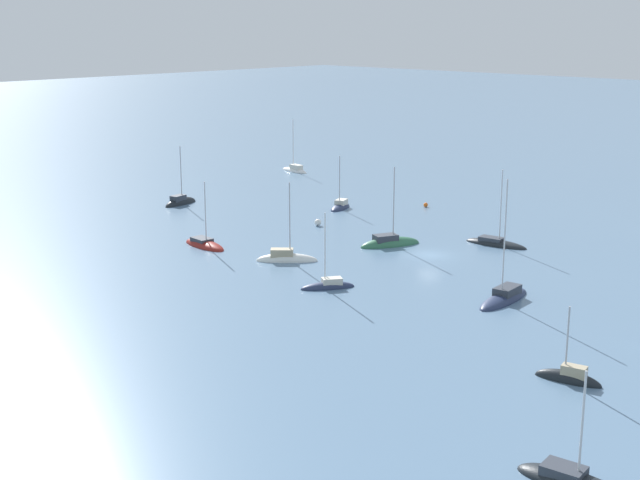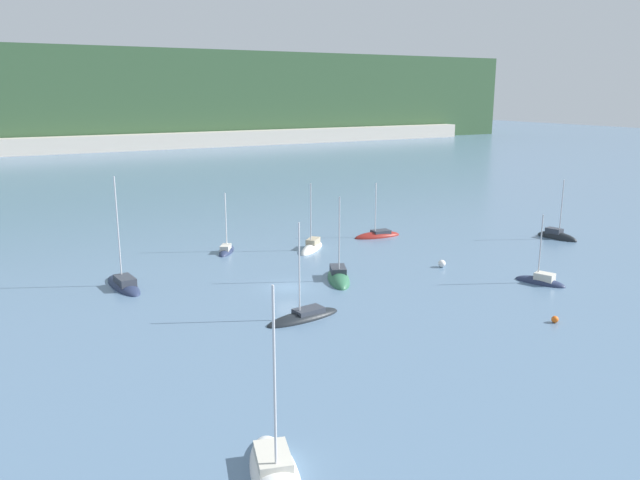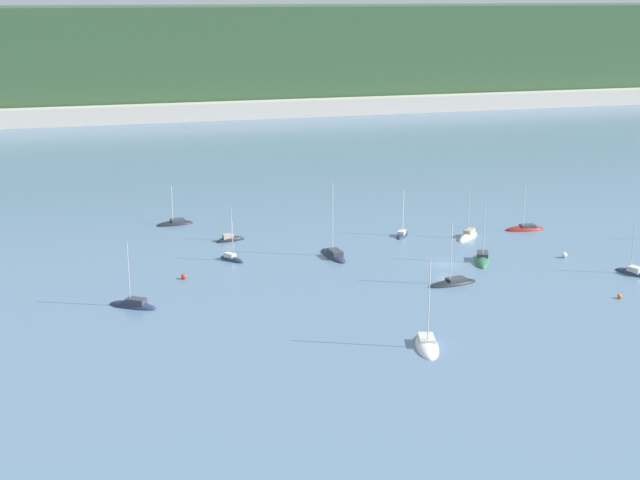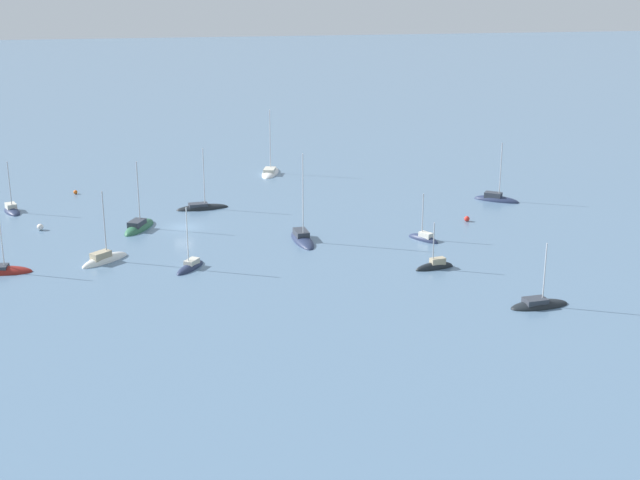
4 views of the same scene
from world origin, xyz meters
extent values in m
plane|color=slate|center=(0.00, 0.00, 0.00)|extent=(600.00, 600.00, 0.00)
ellipsoid|color=#232D4C|center=(-0.37, 17.01, 0.00)|extent=(4.25, 5.41, 1.26)
cube|color=beige|center=(-0.60, 16.65, 0.68)|extent=(1.98, 2.24, 0.67)
cylinder|color=silver|center=(-0.22, 17.24, 3.95)|extent=(0.14, 0.14, 7.20)
ellipsoid|color=black|center=(-36.25, 35.09, 0.00)|extent=(6.82, 3.08, 1.33)
cube|color=#333842|center=(-35.73, 35.15, 0.67)|extent=(2.55, 1.89, 0.60)
cylinder|color=silver|center=(-36.58, 35.05, 3.66)|extent=(0.14, 0.14, 6.58)
ellipsoid|color=black|center=(-28.79, 21.77, 0.00)|extent=(5.08, 2.31, 1.58)
cube|color=tan|center=(-29.17, 21.68, 0.85)|extent=(1.92, 1.26, 0.83)
cylinder|color=#B2B2B7|center=(-28.55, 21.82, 3.04)|extent=(0.14, 0.14, 5.21)
ellipsoid|color=#232D4C|center=(24.23, -11.80, 0.00)|extent=(3.75, 5.72, 1.29)
cube|color=beige|center=(24.39, -12.20, 0.77)|extent=(1.95, 2.30, 0.82)
cylinder|color=#B2B2B7|center=(24.13, -11.55, 3.88)|extent=(0.14, 0.14, 7.06)
ellipsoid|color=#232D4C|center=(-30.55, 10.78, 0.00)|extent=(3.88, 4.74, 1.39)
cube|color=silver|center=(-30.76, 11.10, 0.73)|extent=(1.79, 1.98, 0.70)
cylinder|color=#B2B2B7|center=(-30.41, 10.59, 3.25)|extent=(0.14, 0.14, 5.74)
ellipsoid|color=black|center=(-2.89, -9.03, 0.00)|extent=(7.84, 3.19, 1.28)
cube|color=#333842|center=(-2.28, -8.96, 0.61)|extent=(2.92, 1.89, 0.51)
cylinder|color=silver|center=(-3.27, -9.08, 4.63)|extent=(0.14, 0.14, 8.55)
ellipsoid|color=white|center=(9.69, 12.74, 0.00)|extent=(6.14, 5.88, 1.73)
cube|color=tan|center=(10.09, 13.11, 0.92)|extent=(2.62, 2.55, 0.89)
cylinder|color=#B2B2B7|center=(9.45, 12.51, 4.58)|extent=(0.14, 0.14, 8.20)
ellipsoid|color=#232D4C|center=(-46.76, -6.18, 0.00)|extent=(6.80, 5.61, 1.51)
cube|color=#333842|center=(-46.31, -6.49, 0.82)|extent=(2.85, 2.59, 0.82)
cylinder|color=#B2B2B7|center=(-47.04, -5.98, 4.63)|extent=(0.14, 0.14, 8.43)
ellipsoid|color=#2D6647|center=(5.96, -0.37, 0.00)|extent=(5.20, 7.78, 1.93)
cube|color=#333842|center=(6.20, 0.17, 0.93)|extent=(2.59, 3.13, 0.81)
cylinder|color=#B2B2B7|center=(5.80, -0.72, 4.86)|extent=(0.14, 0.14, 8.66)
ellipsoid|color=#232D4C|center=(-15.01, 8.56, 0.00)|extent=(3.06, 8.50, 1.42)
cube|color=#333842|center=(-14.95, 7.90, 0.81)|extent=(1.88, 3.13, 0.84)
cylinder|color=silver|center=(-15.05, 8.97, 5.98)|extent=(0.14, 0.14, 11.18)
ellipsoid|color=maroon|center=(21.27, 14.76, 0.00)|extent=(7.16, 3.01, 1.47)
cylinder|color=silver|center=(20.92, 14.79, 4.02)|extent=(0.14, 0.14, 7.23)
ellipsoid|color=white|center=(-15.13, -29.32, 0.00)|extent=(4.64, 8.32, 1.54)
cube|color=beige|center=(-14.95, -28.71, 0.74)|extent=(2.52, 3.23, 0.63)
cylinder|color=silver|center=(-15.23, -29.70, 5.61)|extent=(0.14, 0.14, 10.38)
sphere|color=white|center=(19.04, -1.89, 0.43)|extent=(0.86, 0.86, 0.86)
sphere|color=red|center=(-38.83, 3.62, 0.37)|extent=(0.75, 0.75, 0.75)
sphere|color=orange|center=(16.15, -20.74, 0.31)|extent=(0.62, 0.62, 0.62)
camera|label=1|loc=(-57.32, 77.90, 25.57)|focal=50.00mm
camera|label=2|loc=(-27.24, -56.10, 19.96)|focal=35.00mm
camera|label=3|loc=(-53.32, -117.96, 39.60)|focal=50.00mm
camera|label=4|loc=(0.88, 117.05, 35.09)|focal=50.00mm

